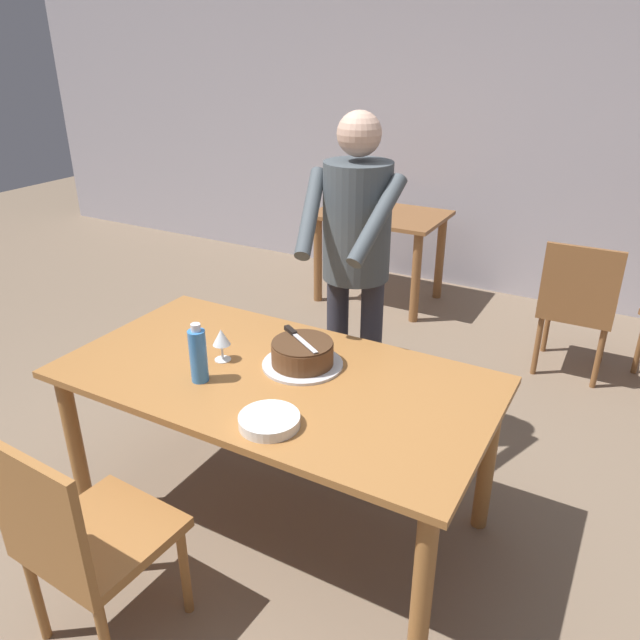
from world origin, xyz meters
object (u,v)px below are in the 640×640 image
Objects in this scene: chair_near_side at (82,536)px; cake_on_platter at (302,355)px; plate_stack at (269,421)px; main_dining_table at (276,394)px; cake_knife at (295,334)px; water_bottle at (198,355)px; background_chair_1 at (577,304)px; person_cutting_cake at (356,253)px; background_table at (380,232)px; wine_glass_near at (221,338)px.

cake_on_platter is at bearing 73.41° from chair_near_side.
plate_stack is 0.73m from chair_near_side.
cake_knife is at bearing 89.68° from main_dining_table.
cake_knife is 0.96× the size of water_bottle.
chair_near_side reaches higher than main_dining_table.
water_bottle is at bearing -117.56° from background_chair_1.
person_cutting_cake reaches higher than chair_near_side.
cake_knife reaches higher than cake_on_platter.
background_table is at bearing 160.74° from background_chair_1.
person_cutting_cake is 1.66m from chair_near_side.
water_bottle is 2.53m from background_chair_1.
chair_near_side is (0.04, -0.84, -0.36)m from wine_glass_near.
person_cutting_cake is at bearing -123.65° from background_chair_1.
background_chair_1 reaches higher than background_table.
plate_stack is at bearing -73.57° from background_table.
person_cutting_cake is at bearing 87.48° from cake_knife.
main_dining_table is at bearing 119.96° from plate_stack.
plate_stack is 1.53× the size of wine_glass_near.
background_chair_1 is (1.18, 2.04, -0.36)m from wine_glass_near.
main_dining_table is at bearing -114.41° from background_chair_1.
wine_glass_near reaches higher than cake_knife.
cake_knife is (0.00, 0.16, 0.21)m from main_dining_table.
wine_glass_near is (-0.26, -0.01, 0.20)m from main_dining_table.
person_cutting_cake is at bearing -69.89° from background_table.
chair_near_side is (-0.29, -0.97, -0.31)m from cake_on_platter.
background_chair_1 is at bearing 65.59° from main_dining_table.
main_dining_table is 2.23m from background_chair_1.
chair_near_side is 3.46m from background_table.
main_dining_table is 1.03× the size of person_cutting_cake.
chair_near_side is (-0.23, -1.00, -0.37)m from cake_knife.
background_table is at bearing 98.99° from water_bottle.
main_dining_table is 0.38m from plate_stack.
main_dining_table is 8.08× the size of plate_stack.
plate_stack is at bearing -17.27° from water_bottle.
background_chair_1 is (1.15, 2.88, 0.00)m from chair_near_side.
plate_stack is 0.45m from water_bottle.
background_chair_1 is (0.74, 2.35, -0.28)m from plate_stack.
person_cutting_cake is at bearing 67.46° from wine_glass_near.
cake_knife reaches higher than main_dining_table.
wine_glass_near is at bearing -178.77° from main_dining_table.
plate_stack is (0.18, -0.32, 0.12)m from main_dining_table.
background_table is at bearing 105.51° from cake_knife.
cake_knife is 0.57m from person_cutting_cake.
background_chair_1 is (0.86, 1.91, -0.31)m from cake_on_platter.
main_dining_table is at bearing 1.23° from wine_glass_near.
person_cutting_cake is at bearing 99.01° from plate_stack.
wine_glass_near is (-0.32, -0.12, 0.05)m from cake_on_platter.
water_bottle reaches higher than cake_knife.
water_bottle is 0.28× the size of chair_near_side.
water_bottle is at bearing -81.76° from wine_glass_near.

